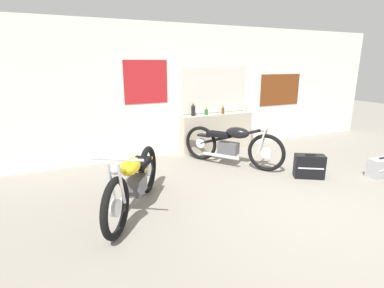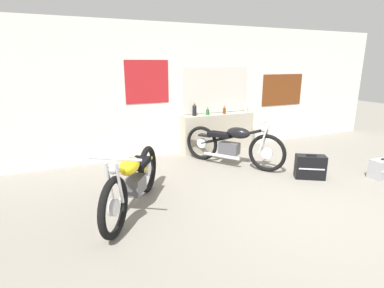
{
  "view_description": "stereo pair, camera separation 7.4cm",
  "coord_description": "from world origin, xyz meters",
  "px_view_note": "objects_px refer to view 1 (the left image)",
  "views": [
    {
      "loc": [
        -3.19,
        -2.72,
        2.0
      ],
      "look_at": [
        -1.17,
        1.61,
        0.7
      ],
      "focal_mm": 28.0,
      "sensor_mm": 36.0,
      "label": 1
    },
    {
      "loc": [
        -3.12,
        -2.75,
        2.0
      ],
      "look_at": [
        -1.17,
        1.61,
        0.7
      ],
      "focal_mm": 28.0,
      "sensor_mm": 36.0,
      "label": 2
    }
  ],
  "objects_px": {
    "motorcycle_black": "(232,144)",
    "motorcycle_yellow": "(134,181)",
    "bottle_leftmost": "(193,110)",
    "hard_case_black": "(309,166)",
    "bottle_left_center": "(206,112)",
    "bottle_center": "(223,110)",
    "hard_case_silver": "(381,167)",
    "bottle_right_center": "(245,109)"
  },
  "relations": [
    {
      "from": "motorcycle_black",
      "to": "motorcycle_yellow",
      "type": "height_order",
      "value": "motorcycle_yellow"
    },
    {
      "from": "bottle_leftmost",
      "to": "hard_case_black",
      "type": "bearing_deg",
      "value": -60.97
    },
    {
      "from": "bottle_left_center",
      "to": "motorcycle_yellow",
      "type": "xyz_separation_m",
      "value": [
        -2.22,
        -2.12,
        -0.5
      ]
    },
    {
      "from": "bottle_center",
      "to": "motorcycle_black",
      "type": "distance_m",
      "value": 1.2
    },
    {
      "from": "hard_case_silver",
      "to": "motorcycle_yellow",
      "type": "bearing_deg",
      "value": 172.09
    },
    {
      "from": "motorcycle_yellow",
      "to": "bottle_leftmost",
      "type": "bearing_deg",
      "value": 48.4
    },
    {
      "from": "motorcycle_black",
      "to": "hard_case_silver",
      "type": "height_order",
      "value": "motorcycle_black"
    },
    {
      "from": "bottle_leftmost",
      "to": "hard_case_black",
      "type": "distance_m",
      "value": 2.68
    },
    {
      "from": "bottle_right_center",
      "to": "bottle_leftmost",
      "type": "bearing_deg",
      "value": 178.21
    },
    {
      "from": "bottle_left_center",
      "to": "motorcycle_yellow",
      "type": "bearing_deg",
      "value": -136.29
    },
    {
      "from": "motorcycle_yellow",
      "to": "hard_case_black",
      "type": "bearing_deg",
      "value": -1.68
    },
    {
      "from": "bottle_center",
      "to": "motorcycle_black",
      "type": "bearing_deg",
      "value": -110.72
    },
    {
      "from": "bottle_leftmost",
      "to": "motorcycle_yellow",
      "type": "xyz_separation_m",
      "value": [
        -1.91,
        -2.15,
        -0.56
      ]
    },
    {
      "from": "bottle_left_center",
      "to": "hard_case_silver",
      "type": "distance_m",
      "value": 3.56
    },
    {
      "from": "bottle_left_center",
      "to": "hard_case_silver",
      "type": "height_order",
      "value": "bottle_left_center"
    },
    {
      "from": "bottle_left_center",
      "to": "motorcycle_black",
      "type": "relative_size",
      "value": 0.09
    },
    {
      "from": "hard_case_silver",
      "to": "bottle_center",
      "type": "bearing_deg",
      "value": 122.67
    },
    {
      "from": "bottle_center",
      "to": "motorcycle_yellow",
      "type": "relative_size",
      "value": 0.1
    },
    {
      "from": "hard_case_silver",
      "to": "bottle_left_center",
      "type": "bearing_deg",
      "value": 128.24
    },
    {
      "from": "bottle_leftmost",
      "to": "bottle_left_center",
      "type": "height_order",
      "value": "bottle_leftmost"
    },
    {
      "from": "bottle_center",
      "to": "bottle_right_center",
      "type": "bearing_deg",
      "value": 0.3
    },
    {
      "from": "hard_case_silver",
      "to": "bottle_leftmost",
      "type": "bearing_deg",
      "value": 131.89
    },
    {
      "from": "bottle_right_center",
      "to": "hard_case_silver",
      "type": "bearing_deg",
      "value": -67.44
    },
    {
      "from": "bottle_left_center",
      "to": "bottle_leftmost",
      "type": "bearing_deg",
      "value": 176.11
    },
    {
      "from": "motorcycle_black",
      "to": "hard_case_silver",
      "type": "bearing_deg",
      "value": -38.54
    },
    {
      "from": "bottle_leftmost",
      "to": "bottle_left_center",
      "type": "distance_m",
      "value": 0.32
    },
    {
      "from": "bottle_leftmost",
      "to": "motorcycle_black",
      "type": "height_order",
      "value": "bottle_leftmost"
    },
    {
      "from": "hard_case_silver",
      "to": "hard_case_black",
      "type": "bearing_deg",
      "value": 157.24
    },
    {
      "from": "bottle_right_center",
      "to": "bottle_left_center",
      "type": "bearing_deg",
      "value": 178.86
    },
    {
      "from": "motorcycle_black",
      "to": "bottle_leftmost",
      "type": "bearing_deg",
      "value": 108.11
    },
    {
      "from": "motorcycle_black",
      "to": "motorcycle_yellow",
      "type": "distance_m",
      "value": 2.5
    },
    {
      "from": "bottle_left_center",
      "to": "bottle_right_center",
      "type": "relative_size",
      "value": 0.95
    },
    {
      "from": "bottle_right_center",
      "to": "motorcycle_black",
      "type": "height_order",
      "value": "bottle_right_center"
    },
    {
      "from": "motorcycle_black",
      "to": "hard_case_black",
      "type": "xyz_separation_m",
      "value": [
        0.89,
        -1.18,
        -0.23
      ]
    },
    {
      "from": "bottle_center",
      "to": "hard_case_black",
      "type": "xyz_separation_m",
      "value": [
        0.51,
        -2.19,
        -0.73
      ]
    },
    {
      "from": "motorcycle_yellow",
      "to": "bottle_left_center",
      "type": "bearing_deg",
      "value": 43.71
    },
    {
      "from": "bottle_leftmost",
      "to": "bottle_right_center",
      "type": "relative_size",
      "value": 1.75
    },
    {
      "from": "motorcycle_black",
      "to": "motorcycle_yellow",
      "type": "xyz_separation_m",
      "value": [
        -2.25,
        -1.08,
        -0.01
      ]
    },
    {
      "from": "bottle_right_center",
      "to": "motorcycle_black",
      "type": "bearing_deg",
      "value": -134.27
    },
    {
      "from": "bottle_leftmost",
      "to": "bottle_center",
      "type": "height_order",
      "value": "bottle_leftmost"
    },
    {
      "from": "bottle_center",
      "to": "hard_case_silver",
      "type": "height_order",
      "value": "bottle_center"
    },
    {
      "from": "bottle_leftmost",
      "to": "bottle_center",
      "type": "xyz_separation_m",
      "value": [
        0.73,
        -0.05,
        -0.05
      ]
    }
  ]
}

